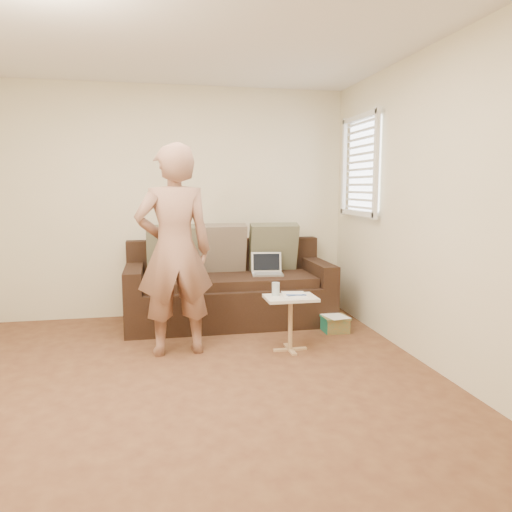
% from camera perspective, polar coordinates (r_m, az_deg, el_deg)
% --- Properties ---
extents(floor, '(4.50, 4.50, 0.00)m').
position_cam_1_polar(floor, '(3.76, -8.01, -15.21)').
color(floor, '#4F2B1D').
rests_on(floor, ground).
extents(ceiling, '(4.50, 4.50, 0.00)m').
position_cam_1_polar(ceiling, '(3.63, -8.89, 25.94)').
color(ceiling, white).
rests_on(ceiling, wall_back).
extents(wall_back, '(4.00, 0.00, 4.00)m').
position_cam_1_polar(wall_back, '(5.71, -9.67, 6.12)').
color(wall_back, beige).
rests_on(wall_back, ground).
extents(wall_front, '(4.00, 0.00, 4.00)m').
position_cam_1_polar(wall_front, '(1.23, -2.66, -0.24)').
color(wall_front, beige).
rests_on(wall_front, ground).
extents(wall_right, '(0.00, 4.50, 4.50)m').
position_cam_1_polar(wall_right, '(4.09, 20.93, 5.01)').
color(wall_right, beige).
rests_on(wall_right, ground).
extents(window_blinds, '(0.12, 0.88, 1.08)m').
position_cam_1_polar(window_blinds, '(5.40, 12.03, 10.21)').
color(window_blinds, white).
rests_on(window_blinds, wall_right).
extents(sofa, '(2.20, 0.95, 0.85)m').
position_cam_1_polar(sofa, '(5.38, -3.13, -3.26)').
color(sofa, black).
rests_on(sofa, ground).
extents(pillow_left, '(0.55, 0.29, 0.57)m').
position_cam_1_polar(pillow_left, '(5.49, -9.70, 0.71)').
color(pillow_left, '#54563F').
rests_on(pillow_left, sofa).
extents(pillow_mid, '(0.55, 0.27, 0.57)m').
position_cam_1_polar(pillow_mid, '(5.55, -4.03, 0.88)').
color(pillow_mid, '#6C5C4D').
rests_on(pillow_mid, sofa).
extents(pillow_right, '(0.55, 0.28, 0.57)m').
position_cam_1_polar(pillow_right, '(5.65, 2.02, 1.03)').
color(pillow_right, '#54563F').
rests_on(pillow_right, sofa).
extents(laptop_silver, '(0.37, 0.29, 0.22)m').
position_cam_1_polar(laptop_silver, '(5.39, 1.36, -2.21)').
color(laptop_silver, '#B7BABC').
rests_on(laptop_silver, sofa).
extents(laptop_white, '(0.34, 0.25, 0.24)m').
position_cam_1_polar(laptop_white, '(5.22, -8.83, -2.63)').
color(laptop_white, white).
rests_on(laptop_white, sofa).
extents(person, '(0.72, 0.53, 1.85)m').
position_cam_1_polar(person, '(4.35, -9.43, 0.64)').
color(person, '#8E5A4D').
rests_on(person, ground).
extents(side_table, '(0.46, 0.32, 0.50)m').
position_cam_1_polar(side_table, '(4.50, 4.00, -7.82)').
color(side_table, silver).
rests_on(side_table, ground).
extents(drinking_glass, '(0.07, 0.07, 0.12)m').
position_cam_1_polar(drinking_glass, '(4.46, 2.30, -3.84)').
color(drinking_glass, silver).
rests_on(drinking_glass, side_table).
extents(scissors, '(0.19, 0.13, 0.02)m').
position_cam_1_polar(scissors, '(4.45, 4.70, -4.56)').
color(scissors, silver).
rests_on(scissors, side_table).
extents(paper_on_table, '(0.25, 0.33, 0.00)m').
position_cam_1_polar(paper_on_table, '(4.49, 4.46, -4.52)').
color(paper_on_table, white).
rests_on(paper_on_table, side_table).
extents(striped_box, '(0.26, 0.26, 0.17)m').
position_cam_1_polar(striped_box, '(5.17, 9.12, -7.74)').
color(striped_box, '#CD641E').
rests_on(striped_box, ground).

